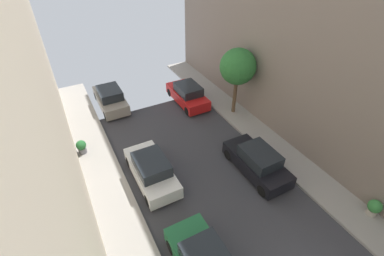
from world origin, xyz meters
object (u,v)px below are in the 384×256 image
Objects in this scene: parked_car_left_3 at (152,170)px; parked_car_right_1 at (257,162)px; parked_car_left_4 at (110,98)px; potted_plant_2 at (374,207)px; street_tree_1 at (238,67)px; potted_plant_3 at (81,146)px; parked_car_right_2 at (188,95)px.

parked_car_left_3 is 1.00× the size of parked_car_right_1.
potted_plant_2 is (8.38, -15.56, -0.09)m from parked_car_left_4.
street_tree_1 reaches higher than potted_plant_2.
parked_car_left_3 is at bearing -156.28° from street_tree_1.
potted_plant_3 is (-2.95, -4.57, -0.10)m from parked_car_left_4.
parked_car_left_4 is 0.88× the size of street_tree_1.
parked_car_right_2 is at bearing 15.77° from potted_plant_3.
parked_car_right_1 is at bearing -21.75° from parked_car_left_3.
parked_car_left_3 is at bearing -52.83° from potted_plant_3.
parked_car_left_4 is at bearing 90.00° from parked_car_left_3.
parked_car_left_4 is 11.91m from parked_car_right_1.
parked_car_right_1 is 8.41m from parked_car_right_2.
parked_car_right_1 is 4.81× the size of potted_plant_2.
parked_car_right_1 and parked_car_right_2 have the same top height.
parked_car_left_3 is 5.81m from parked_car_right_1.
street_tree_1 is 5.44× the size of potted_plant_3.
street_tree_1 is at bearing -51.42° from parked_car_right_2.
parked_car_left_4 is at bearing 157.75° from parked_car_right_2.
potted_plant_2 is 1.00× the size of potted_plant_3.
potted_plant_3 is at bearing 127.17° from parked_car_left_3.
parked_car_right_2 reaches higher than potted_plant_3.
parked_car_right_1 reaches higher than potted_plant_2.
parked_car_right_2 is at bearing 90.00° from parked_car_right_1.
street_tree_1 is 5.44× the size of potted_plant_2.
potted_plant_2 is at bearing -61.70° from parked_car_left_4.
parked_car_left_3 and parked_car_left_4 have the same top height.
potted_plant_2 is (0.68, -10.47, -3.03)m from street_tree_1.
parked_car_left_3 is at bearing 158.25° from parked_car_right_1.
parked_car_right_2 is 0.88× the size of street_tree_1.
parked_car_right_1 is 4.80× the size of potted_plant_3.
parked_car_left_3 is 8.90m from street_tree_1.
street_tree_1 is 11.08m from potted_plant_3.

